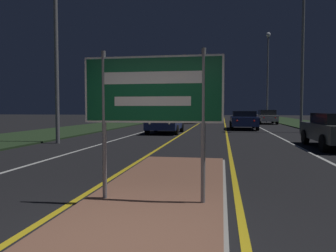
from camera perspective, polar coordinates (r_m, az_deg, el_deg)
median_island at (r=5.39m, az=-2.69°, el=-13.37°), size 2.35×9.48×0.10m
verge_left at (r=25.58m, az=-15.04°, el=-0.51°), size 5.00×100.00×0.08m
centre_line_yellow_left at (r=28.38m, az=4.45°, el=-0.15°), size 0.12×70.00×0.01m
centre_line_yellow_right at (r=28.28m, az=9.98°, el=-0.20°), size 0.12×70.00×0.01m
lane_line_white_left at (r=28.77m, az=-1.18°, el=-0.10°), size 0.12×70.00×0.01m
lane_line_white_right at (r=28.45m, az=15.69°, el=-0.25°), size 0.12×70.00×0.01m
edge_line_white_left at (r=29.47m, az=-6.92°, el=-0.05°), size 0.10×70.00×0.01m
edge_line_white_right at (r=28.93m, az=21.61°, el=-0.30°), size 0.10×70.00×0.01m
highway_sign at (r=5.17m, az=-2.74°, el=5.36°), size 2.23×0.07×2.39m
streetlight_left_near at (r=16.12m, az=-18.98°, el=17.62°), size 0.47×0.47×9.31m
streetlight_right_near at (r=23.96m, az=22.49°, el=16.39°), size 0.63×0.63×10.41m
streetlight_right_far at (r=39.80m, az=16.99°, el=10.07°), size 0.53×0.53×10.28m
car_receding_1 at (r=25.69m, az=13.01°, el=1.11°), size 2.02×4.82×1.40m
car_receding_2 at (r=35.56m, az=16.80°, el=1.59°), size 1.88×4.60×1.46m
car_approaching_0 at (r=21.05m, az=-0.41°, el=0.82°), size 2.01×4.30×1.46m
car_approaching_1 at (r=36.45m, az=3.62°, el=1.77°), size 1.95×4.46×1.48m
car_approaching_2 at (r=50.41m, az=5.15°, el=2.05°), size 1.94×4.78×1.38m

